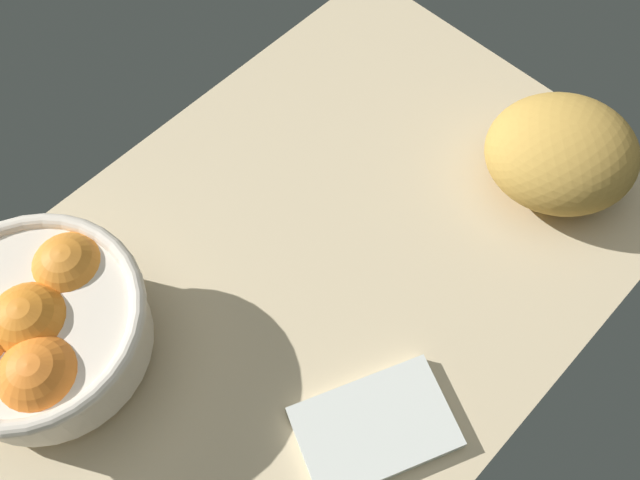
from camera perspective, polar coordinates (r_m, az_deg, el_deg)
The scene contains 4 objects.
ground_plane at distance 78.38cm, azimuth -1.90°, elevation -3.85°, with size 82.95×53.67×3.00cm, color #CCB68E.
fruit_bowl at distance 72.22cm, azimuth -21.82°, elevation -6.76°, with size 21.86×21.86×12.07cm.
bread_loaf at distance 83.26cm, azimuth 18.87°, elevation 6.61°, with size 16.86×14.91×10.97cm, color gold.
napkin_folded at distance 71.18cm, azimuth 4.43°, elevation -14.83°, with size 14.90×9.60×1.42cm, color silver.
Camera 1 is at (-21.74, -24.53, 69.69)cm, focal length 39.69 mm.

